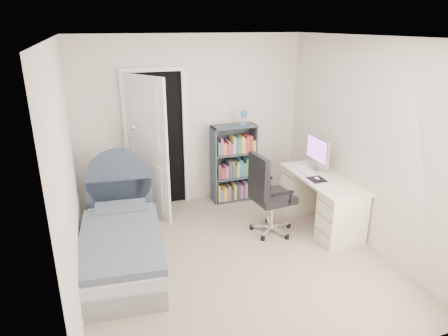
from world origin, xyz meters
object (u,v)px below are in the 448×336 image
object	(u,v)px
bookcase	(235,166)
desk	(320,198)
nightstand	(125,197)
bed	(122,243)
office_chair	(267,191)
floor_lamp	(134,179)

from	to	relation	value
bookcase	desk	xyz separation A→B (m)	(0.82, -1.15, -0.18)
nightstand	bookcase	distance (m)	1.71
bed	bookcase	xyz separation A→B (m)	(1.84, 1.25, 0.30)
bed	bookcase	size ratio (longest dim) A/B	1.35
bed	office_chair	size ratio (longest dim) A/B	1.74
bed	desk	distance (m)	2.67
bed	bookcase	bearing A→B (deg)	34.24
bed	office_chair	bearing A→B (deg)	2.94
nightstand	floor_lamp	world-z (taller)	floor_lamp
bookcase	office_chair	bearing A→B (deg)	-89.17
floor_lamp	office_chair	xyz separation A→B (m)	(1.55, -1.11, 0.05)
nightstand	office_chair	world-z (taller)	office_chair
office_chair	bed	bearing A→B (deg)	-177.06
floor_lamp	bookcase	size ratio (longest dim) A/B	0.94
desk	office_chair	world-z (taller)	desk
nightstand	office_chair	xyz separation A→B (m)	(1.70, -0.95, 0.24)
nightstand	office_chair	size ratio (longest dim) A/B	0.51
bed	floor_lamp	bearing A→B (deg)	75.45
office_chair	nightstand	bearing A→B (deg)	150.80
nightstand	desk	bearing A→B (deg)	-20.67
nightstand	floor_lamp	bearing A→B (deg)	45.25
nightstand	bookcase	xyz separation A→B (m)	(1.69, 0.21, 0.19)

